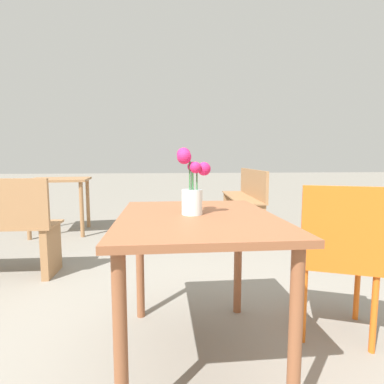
# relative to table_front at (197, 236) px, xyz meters

# --- Properties ---
(ground_plane) EXTENTS (40.00, 40.00, 0.00)m
(ground_plane) POSITION_rel_table_front_xyz_m (0.00, 0.00, -0.63)
(ground_plane) COLOR gray
(table_front) EXTENTS (0.75, 0.98, 0.73)m
(table_front) POSITION_rel_table_front_xyz_m (0.00, 0.00, 0.00)
(table_front) COLOR brown
(table_front) RESTS_ON ground_plane
(flower_vase) EXTENTS (0.16, 0.13, 0.32)m
(flower_vase) POSITION_rel_table_front_xyz_m (-0.03, 0.02, 0.24)
(flower_vase) COLOR silver
(flower_vase) RESTS_ON table_front
(cafe_chair) EXTENTS (0.52, 0.52, 0.87)m
(cafe_chair) POSITION_rel_table_front_xyz_m (0.78, 0.09, -0.13)
(cafe_chair) COLOR orange
(cafe_chair) RESTS_ON ground_plane
(bench_middle) EXTENTS (0.44, 1.52, 0.85)m
(bench_middle) POSITION_rel_table_front_xyz_m (1.07, 2.89, -0.17)
(bench_middle) COLOR #9E7047
(bench_middle) RESTS_ON ground_plane
(table_back) EXTENTS (0.82, 0.78, 0.74)m
(table_back) POSITION_rel_table_front_xyz_m (-1.55, 2.74, -0.01)
(table_back) COLOR #9E7047
(table_back) RESTS_ON ground_plane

